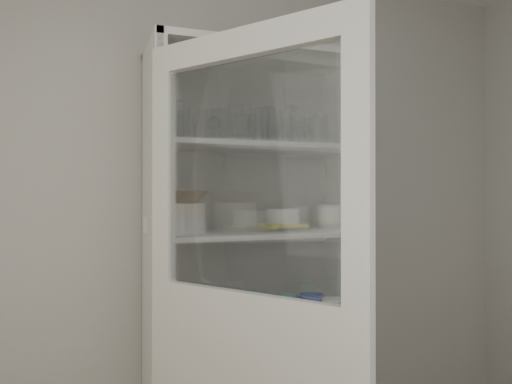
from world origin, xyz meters
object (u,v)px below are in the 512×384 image
object	(u,v)px
goblet_3	(303,134)
measuring_cups	(226,317)
plate_stack_front	(182,225)
goblet_0	(214,130)
goblet_1	(253,130)
glass_platter	(283,228)
cupboard_door	(247,360)
teal_jar	(254,304)
pantry_cabinet	(252,297)
yellow_trivet	(283,225)
mug_blue	(312,304)
white_canister	(171,307)
white_ramekin	(283,216)
terracotta_bowl	(182,197)
grey_bowl_stack	(331,217)
mug_teal	(289,302)
goblet_2	(272,133)
cream_bowl	(182,210)
mug_white	(332,308)
plate_stack_back	(165,224)

from	to	relation	value
goblet_3	measuring_cups	world-z (taller)	goblet_3
goblet_3	plate_stack_front	bearing A→B (deg)	-168.54
goblet_0	goblet_1	size ratio (longest dim) A/B	0.86
goblet_0	glass_platter	world-z (taller)	goblet_0
cupboard_door	goblet_3	distance (m)	1.24
teal_jar	measuring_cups	xyz separation A→B (m)	(-0.16, -0.07, -0.03)
pantry_cabinet	yellow_trivet	size ratio (longest dim) A/B	11.40
pantry_cabinet	mug_blue	bearing A→B (deg)	-23.50
goblet_1	white_canister	xyz separation A→B (m)	(-0.42, -0.09, -0.82)
white_ramekin	cupboard_door	bearing A→B (deg)	-122.98
terracotta_bowl	grey_bowl_stack	size ratio (longest dim) A/B	1.75
glass_platter	mug_teal	xyz separation A→B (m)	(0.05, 0.05, -0.37)
glass_platter	teal_jar	size ratio (longest dim) A/B	3.41
cupboard_door	goblet_2	size ratio (longest dim) A/B	12.51
mug_blue	mug_teal	size ratio (longest dim) A/B	1.31
mug_teal	cream_bowl	bearing A→B (deg)	170.02
pantry_cabinet	goblet_0	world-z (taller)	pantry_cabinet
mug_teal	white_canister	size ratio (longest dim) A/B	0.68
cream_bowl	glass_platter	size ratio (longest dim) A/B	0.57
goblet_0	yellow_trivet	distance (m)	0.56
cream_bowl	white_canister	size ratio (longest dim) A/B	1.47
goblet_1	terracotta_bowl	size ratio (longest dim) A/B	0.78
goblet_1	yellow_trivet	bearing A→B (deg)	-49.52
goblet_2	yellow_trivet	bearing A→B (deg)	-90.27
mug_blue	mug_white	size ratio (longest dim) A/B	1.27
white_canister	goblet_1	bearing A→B (deg)	11.84
grey_bowl_stack	teal_jar	distance (m)	0.58
glass_platter	mug_white	distance (m)	0.43
glass_platter	yellow_trivet	xyz separation A→B (m)	(0.00, 0.00, 0.02)
plate_stack_back	goblet_2	bearing A→B (deg)	3.65
goblet_0	mug_blue	xyz separation A→B (m)	(0.45, -0.14, -0.83)
goblet_2	white_ramekin	xyz separation A→B (m)	(-0.00, -0.13, -0.41)
plate_stack_back	white_ramekin	xyz separation A→B (m)	(0.54, -0.10, 0.03)
pantry_cabinet	mug_teal	world-z (taller)	pantry_cabinet
plate_stack_back	terracotta_bowl	size ratio (longest dim) A/B	0.88
plate_stack_back	measuring_cups	size ratio (longest dim) A/B	1.90
pantry_cabinet	measuring_cups	world-z (taller)	pantry_cabinet
yellow_trivet	goblet_1	bearing A→B (deg)	130.48
plate_stack_back	measuring_cups	xyz separation A→B (m)	(0.25, -0.13, -0.41)
pantry_cabinet	cupboard_door	distance (m)	0.71
cupboard_door	white_ramekin	xyz separation A→B (m)	(0.38, 0.59, 0.46)
plate_stack_back	grey_bowl_stack	bearing A→B (deg)	-4.48
cupboard_door	goblet_1	bearing A→B (deg)	125.05
cream_bowl	glass_platter	bearing A→B (deg)	2.68
plate_stack_front	mug_teal	world-z (taller)	plate_stack_front
goblet_1	mug_white	size ratio (longest dim) A/B	1.87
mug_white	plate_stack_back	bearing A→B (deg)	151.06
white_ramekin	teal_jar	distance (m)	0.44
goblet_3	mug_teal	world-z (taller)	goblet_3
goblet_2	goblet_3	world-z (taller)	same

